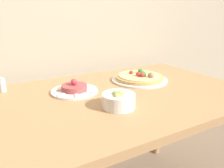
# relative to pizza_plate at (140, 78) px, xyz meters

# --- Properties ---
(dining_table) EXTENTS (1.49, 0.83, 0.76)m
(dining_table) POSITION_rel_pizza_plate_xyz_m (-0.31, -0.12, -0.11)
(dining_table) COLOR #AD7F51
(dining_table) RESTS_ON ground_plane
(pizza_plate) EXTENTS (0.32, 0.32, 0.06)m
(pizza_plate) POSITION_rel_pizza_plate_xyz_m (0.00, 0.00, 0.00)
(pizza_plate) COLOR silver
(pizza_plate) RESTS_ON dining_table
(tartare_plate) EXTENTS (0.23, 0.23, 0.07)m
(tartare_plate) POSITION_rel_pizza_plate_xyz_m (-0.40, -0.00, -0.00)
(tartare_plate) COLOR silver
(tartare_plate) RESTS_ON dining_table
(small_bowl) EXTENTS (0.14, 0.14, 0.07)m
(small_bowl) POSITION_rel_pizza_plate_xyz_m (-0.31, -0.27, 0.02)
(small_bowl) COLOR white
(small_bowl) RESTS_ON dining_table
(salt_shaker) EXTENTS (0.03, 0.03, 0.07)m
(salt_shaker) POSITION_rel_pizza_plate_xyz_m (-0.71, 0.17, 0.02)
(salt_shaker) COLOR silver
(salt_shaker) RESTS_ON dining_table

